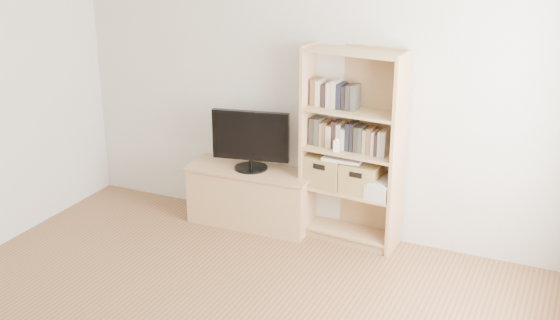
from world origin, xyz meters
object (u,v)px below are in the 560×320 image
Objects in this scene: laptop at (344,158)px; television at (251,140)px; tv_stand at (252,197)px; bookshelf at (351,148)px; baby_monitor at (337,146)px; basket_right at (361,178)px; basket_left at (326,170)px.

television is at bearing -178.30° from laptop.
tv_stand is at bearing 168.85° from television.
tv_stand is 1.08m from bookshelf.
television is at bearing -1.89° from tv_stand.
tv_stand is 1.61× the size of television.
laptop is at bearing -161.32° from bookshelf.
tv_stand is 11.41× the size of baby_monitor.
tv_stand is at bearing -178.30° from laptop.
bookshelf is 2.44× the size of television.
television is 2.09× the size of laptop.
bookshelf is at bearing 176.90° from basket_right.
bookshelf is 17.25× the size of baby_monitor.
bookshelf is (0.91, 0.06, 0.58)m from tv_stand.
basket_right reaches higher than tv_stand.
basket_right is at bearing 10.97° from baby_monitor.
baby_monitor reaches higher than tv_stand.
laptop is at bearing -3.27° from basket_left.
television is 7.07× the size of baby_monitor.
basket_left is at bearing 4.20° from tv_stand.
tv_stand is 3.54× the size of basket_right.
laptop is (0.04, 0.07, -0.12)m from baby_monitor.
bookshelf reaches higher than television.
basket_right is (1.01, 0.05, -0.21)m from television.
television is at bearing -171.45° from bookshelf.
laptop is at bearing 49.51° from baby_monitor.
tv_stand is 0.66× the size of bookshelf.
baby_monitor reaches higher than basket_left.
tv_stand is at bearing 169.64° from baby_monitor.
baby_monitor reaches higher than basket_right.
laptop is (-0.16, -0.00, 0.15)m from basket_right.
baby_monitor is at bearing -135.00° from bookshelf.
television is 0.81m from baby_monitor.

